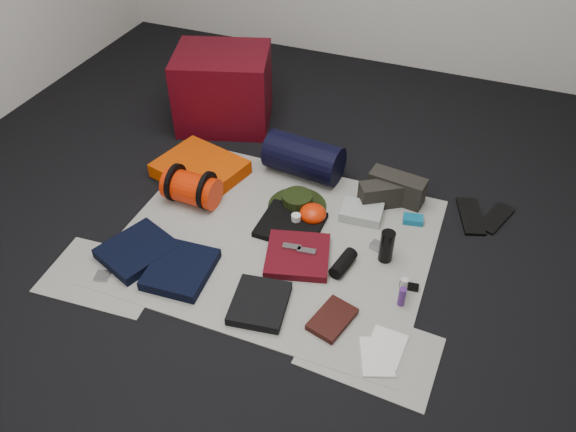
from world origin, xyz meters
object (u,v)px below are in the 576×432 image
(stuff_sack, at_px, (191,189))
(water_bottle, at_px, (387,246))
(sleeping_pad, at_px, (200,169))
(paperback_book, at_px, (332,319))
(navy_duffel, at_px, (304,157))
(compact_camera, at_px, (379,247))
(red_cabinet, at_px, (223,89))

(stuff_sack, distance_m, water_bottle, 1.14)
(sleeping_pad, distance_m, water_bottle, 1.25)
(stuff_sack, xyz_separation_m, paperback_book, (1.01, -0.53, -0.08))
(stuff_sack, xyz_separation_m, navy_duffel, (0.50, 0.48, 0.03))
(stuff_sack, height_order, paperback_book, stuff_sack)
(sleeping_pad, height_order, water_bottle, water_bottle)
(sleeping_pad, height_order, compact_camera, sleeping_pad)
(stuff_sack, relative_size, compact_camera, 3.57)
(stuff_sack, bearing_deg, paperback_book, -27.76)
(red_cabinet, xyz_separation_m, stuff_sack, (0.21, -0.85, -0.15))
(compact_camera, xyz_separation_m, paperback_book, (-0.08, -0.53, -0.00))
(sleeping_pad, distance_m, paperback_book, 1.33)
(compact_camera, bearing_deg, navy_duffel, 158.21)
(paperback_book, bearing_deg, stuff_sack, 167.80)
(stuff_sack, xyz_separation_m, compact_camera, (1.09, 0.00, -0.07))
(red_cabinet, bearing_deg, paperback_book, -66.32)
(water_bottle, bearing_deg, navy_duffel, 140.27)
(water_bottle, bearing_deg, compact_camera, 129.69)
(navy_duffel, bearing_deg, stuff_sack, -130.05)
(compact_camera, bearing_deg, paperback_book, -81.73)
(navy_duffel, height_order, water_bottle, navy_duffel)
(paperback_book, bearing_deg, red_cabinet, 146.89)
(sleeping_pad, relative_size, paperback_book, 2.13)
(red_cabinet, bearing_deg, compact_camera, -50.87)
(sleeping_pad, bearing_deg, red_cabinet, 102.03)
(compact_camera, height_order, paperback_book, compact_camera)
(red_cabinet, height_order, navy_duffel, red_cabinet)
(sleeping_pad, height_order, navy_duffel, navy_duffel)
(red_cabinet, relative_size, sleeping_pad, 1.24)
(red_cabinet, xyz_separation_m, paperback_book, (1.22, -1.38, -0.23))
(navy_duffel, relative_size, water_bottle, 2.52)
(sleeping_pad, xyz_separation_m, paperback_book, (1.09, -0.77, -0.03))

